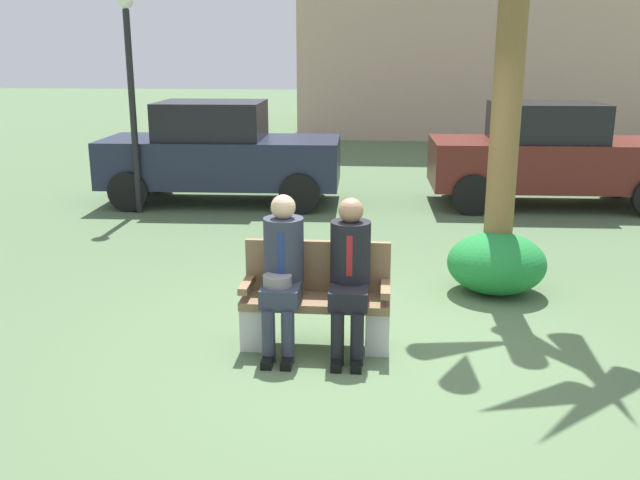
# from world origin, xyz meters

# --- Properties ---
(ground_plane) EXTENTS (80.00, 80.00, 0.00)m
(ground_plane) POSITION_xyz_m (0.00, 0.00, 0.00)
(ground_plane) COLOR #506945
(park_bench) EXTENTS (1.27, 0.44, 0.90)m
(park_bench) POSITION_xyz_m (-0.39, 0.10, 0.39)
(park_bench) COLOR brown
(park_bench) RESTS_ON ground
(seated_man_left) EXTENTS (0.34, 0.72, 1.34)m
(seated_man_left) POSITION_xyz_m (-0.67, -0.02, 0.74)
(seated_man_left) COLOR #2D3342
(seated_man_left) RESTS_ON ground
(seated_man_right) EXTENTS (0.34, 0.72, 1.32)m
(seated_man_right) POSITION_xyz_m (-0.10, -0.01, 0.74)
(seated_man_right) COLOR black
(seated_man_right) RESTS_ON ground
(shrub_near_bench) EXTENTS (1.03, 0.95, 0.64)m
(shrub_near_bench) POSITION_xyz_m (1.37, 1.62, 0.32)
(shrub_near_bench) COLOR #1F7C34
(shrub_near_bench) RESTS_ON ground
(parked_car_near) EXTENTS (3.95, 1.81, 1.68)m
(parked_car_near) POSITION_xyz_m (-2.57, 5.83, 0.84)
(parked_car_near) COLOR #1E2338
(parked_car_near) RESTS_ON ground
(parked_car_far) EXTENTS (3.94, 1.79, 1.68)m
(parked_car_far) POSITION_xyz_m (2.86, 6.07, 0.84)
(parked_car_far) COLOR #591E19
(parked_car_far) RESTS_ON ground
(street_lamp) EXTENTS (0.24, 0.24, 3.31)m
(street_lamp) POSITION_xyz_m (-3.69, 4.96, 2.05)
(street_lamp) COLOR black
(street_lamp) RESTS_ON ground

